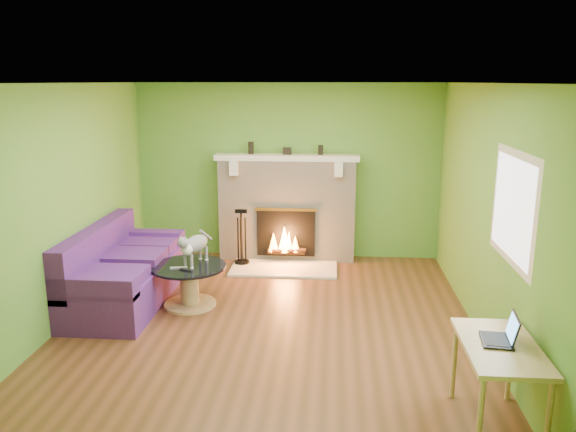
# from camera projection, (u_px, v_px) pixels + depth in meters

# --- Properties ---
(floor) EXTENTS (5.00, 5.00, 0.00)m
(floor) POSITION_uv_depth(u_px,v_px,m) (270.00, 322.00, 6.27)
(floor) COLOR #522F17
(floor) RESTS_ON ground
(ceiling) EXTENTS (5.00, 5.00, 0.00)m
(ceiling) POSITION_uv_depth(u_px,v_px,m) (268.00, 83.00, 5.66)
(ceiling) COLOR white
(ceiling) RESTS_ON wall_back
(wall_back) EXTENTS (5.00, 0.00, 5.00)m
(wall_back) POSITION_uv_depth(u_px,v_px,m) (288.00, 172.00, 8.39)
(wall_back) COLOR #58922F
(wall_back) RESTS_ON floor
(wall_front) EXTENTS (5.00, 0.00, 5.00)m
(wall_front) POSITION_uv_depth(u_px,v_px,m) (223.00, 295.00, 3.55)
(wall_front) COLOR #58922F
(wall_front) RESTS_ON floor
(wall_left) EXTENTS (0.00, 5.00, 5.00)m
(wall_left) POSITION_uv_depth(u_px,v_px,m) (65.00, 205.00, 6.15)
(wall_left) COLOR #58922F
(wall_left) RESTS_ON floor
(wall_right) EXTENTS (0.00, 5.00, 5.00)m
(wall_right) POSITION_uv_depth(u_px,v_px,m) (485.00, 212.00, 5.79)
(wall_right) COLOR #58922F
(wall_right) RESTS_ON floor
(window_frame) EXTENTS (0.00, 1.20, 1.20)m
(window_frame) POSITION_uv_depth(u_px,v_px,m) (513.00, 208.00, 4.86)
(window_frame) COLOR silver
(window_frame) RESTS_ON wall_right
(window_pane) EXTENTS (0.00, 1.06, 1.06)m
(window_pane) POSITION_uv_depth(u_px,v_px,m) (512.00, 208.00, 4.86)
(window_pane) COLOR white
(window_pane) RESTS_ON wall_right
(fireplace) EXTENTS (2.10, 0.46, 1.58)m
(fireplace) POSITION_uv_depth(u_px,v_px,m) (287.00, 209.00, 8.34)
(fireplace) COLOR #BEB19D
(fireplace) RESTS_ON floor
(hearth) EXTENTS (1.50, 0.75, 0.03)m
(hearth) POSITION_uv_depth(u_px,v_px,m) (284.00, 268.00, 8.01)
(hearth) COLOR beige
(hearth) RESTS_ON floor
(mantel) EXTENTS (2.10, 0.28, 0.08)m
(mantel) POSITION_uv_depth(u_px,v_px,m) (287.00, 157.00, 8.14)
(mantel) COLOR silver
(mantel) RESTS_ON fireplace
(sofa) EXTENTS (0.93, 2.06, 0.92)m
(sofa) POSITION_uv_depth(u_px,v_px,m) (122.00, 273.00, 6.79)
(sofa) COLOR #471B66
(sofa) RESTS_ON floor
(coffee_table) EXTENTS (0.89, 0.89, 0.50)m
(coffee_table) POSITION_uv_depth(u_px,v_px,m) (189.00, 282.00, 6.66)
(coffee_table) COLOR tan
(coffee_table) RESTS_ON floor
(desk) EXTENTS (0.55, 0.95, 0.70)m
(desk) POSITION_uv_depth(u_px,v_px,m) (500.00, 355.00, 4.20)
(desk) COLOR tan
(desk) RESTS_ON floor
(cat) EXTENTS (0.43, 0.71, 0.42)m
(cat) POSITION_uv_depth(u_px,v_px,m) (196.00, 248.00, 6.61)
(cat) COLOR slate
(cat) RESTS_ON coffee_table
(remote_silver) EXTENTS (0.18, 0.08, 0.02)m
(remote_silver) POSITION_uv_depth(u_px,v_px,m) (177.00, 268.00, 6.50)
(remote_silver) COLOR #959598
(remote_silver) RESTS_ON coffee_table
(remote_black) EXTENTS (0.16, 0.10, 0.02)m
(remote_black) POSITION_uv_depth(u_px,v_px,m) (186.00, 270.00, 6.44)
(remote_black) COLOR black
(remote_black) RESTS_ON coffee_table
(laptop) EXTENTS (0.29, 0.32, 0.22)m
(laptop) POSITION_uv_depth(u_px,v_px,m) (497.00, 328.00, 4.21)
(laptop) COLOR black
(laptop) RESTS_ON desk
(fire_tools) EXTENTS (0.22, 0.22, 0.81)m
(fire_tools) POSITION_uv_depth(u_px,v_px,m) (242.00, 236.00, 8.11)
(fire_tools) COLOR black
(fire_tools) RESTS_ON hearth
(mantel_vase_left) EXTENTS (0.08, 0.08, 0.18)m
(mantel_vase_left) POSITION_uv_depth(u_px,v_px,m) (251.00, 148.00, 8.18)
(mantel_vase_left) COLOR black
(mantel_vase_left) RESTS_ON mantel
(mantel_vase_right) EXTENTS (0.07, 0.07, 0.14)m
(mantel_vase_right) POSITION_uv_depth(u_px,v_px,m) (321.00, 150.00, 8.10)
(mantel_vase_right) COLOR black
(mantel_vase_right) RESTS_ON mantel
(mantel_box) EXTENTS (0.12, 0.08, 0.10)m
(mantel_box) POSITION_uv_depth(u_px,v_px,m) (287.00, 151.00, 8.14)
(mantel_box) COLOR black
(mantel_box) RESTS_ON mantel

